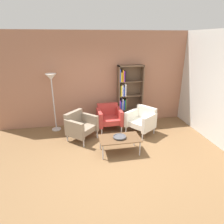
{
  "coord_description": "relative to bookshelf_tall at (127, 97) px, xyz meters",
  "views": [
    {
      "loc": [
        -0.79,
        -3.67,
        2.68
      ],
      "look_at": [
        0.08,
        0.84,
        0.95
      ],
      "focal_mm": 31.61,
      "sensor_mm": 36.0,
      "label": 1
    }
  ],
  "objects": [
    {
      "name": "armchair_by_bookshelf",
      "position": [
        -1.56,
        -0.88,
        -0.49
      ],
      "size": [
        0.95,
        0.95,
        0.78
      ],
      "rotation": [
        0.0,
        0.0,
        0.82
      ],
      "color": "gray",
      "rests_on": "ground_plane"
    },
    {
      "name": "floor_lamp_torchiere",
      "position": [
        -2.28,
        -0.11,
        0.54
      ],
      "size": [
        0.32,
        0.32,
        1.74
      ],
      "color": "silver",
      "rests_on": "ground_plane"
    },
    {
      "name": "bookshelf_tall",
      "position": [
        0.0,
        0.0,
        0.0
      ],
      "size": [
        0.8,
        0.3,
        1.9
      ],
      "color": "brown",
      "rests_on": "ground_plane"
    },
    {
      "name": "ground_plane",
      "position": [
        -0.84,
        -2.24,
        -0.91
      ],
      "size": [
        8.32,
        8.32,
        0.0
      ],
      "primitive_type": "plane",
      "color": "brown"
    },
    {
      "name": "decorative_bowl",
      "position": [
        -0.64,
        -1.76,
        -0.47
      ],
      "size": [
        0.32,
        0.32,
        0.05
      ],
      "color": "#4C4C51",
      "rests_on": "coffee_table_low"
    },
    {
      "name": "brick_back_panel",
      "position": [
        -0.84,
        0.22,
        0.54
      ],
      "size": [
        6.4,
        0.12,
        2.9
      ],
      "primitive_type": "cube",
      "color": "#A87056",
      "rests_on": "ground_plane"
    },
    {
      "name": "armchair_near_window",
      "position": [
        0.24,
        -0.83,
        -0.49
      ],
      "size": [
        0.93,
        0.95,
        0.78
      ],
      "rotation": [
        0.0,
        0.0,
        -0.96
      ],
      "color": "white",
      "rests_on": "ground_plane"
    },
    {
      "name": "armchair_spare_guest",
      "position": [
        -0.66,
        -0.4,
        -0.49
      ],
      "size": [
        0.74,
        0.69,
        0.78
      ],
      "rotation": [
        0.0,
        0.0,
        0.04
      ],
      "color": "#B73833",
      "rests_on": "ground_plane"
    },
    {
      "name": "coffee_table_low",
      "position": [
        -0.64,
        -1.76,
        -0.54
      ],
      "size": [
        1.0,
        0.56,
        0.4
      ],
      "color": "brown",
      "rests_on": "ground_plane"
    },
    {
      "name": "plaster_right_partition",
      "position": [
        2.02,
        -1.64,
        0.54
      ],
      "size": [
        0.12,
        5.2,
        2.9
      ],
      "primitive_type": "cube",
      "color": "silver",
      "rests_on": "ground_plane"
    }
  ]
}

